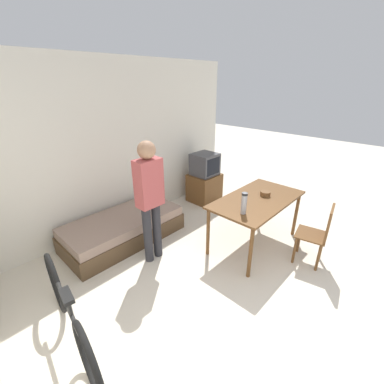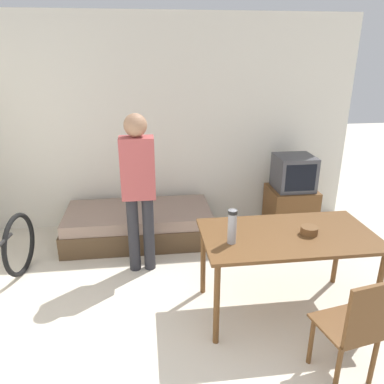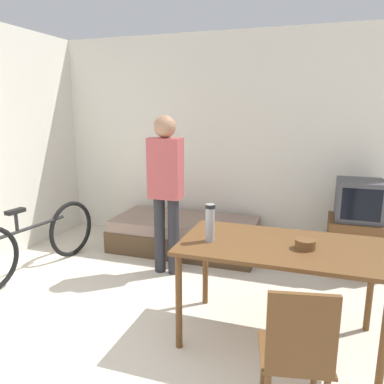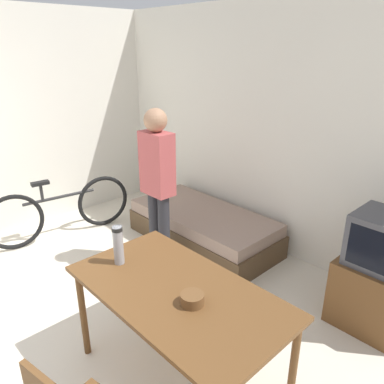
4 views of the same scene
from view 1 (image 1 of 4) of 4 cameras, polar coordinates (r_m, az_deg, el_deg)
ground_plane at (r=3.14m, az=23.06°, el=-27.63°), size 20.00×20.00×0.00m
wall_back at (r=4.34m, az=-17.78°, el=9.18°), size 5.30×0.06×2.70m
daybed at (r=4.23m, az=-14.90°, el=-7.84°), size 1.83×0.86×0.41m
tv at (r=5.30m, az=2.78°, el=2.75°), size 0.59×0.53×1.01m
dining_table at (r=3.87m, az=14.21°, el=-2.53°), size 1.49×0.81×0.78m
wooden_chair at (r=3.85m, az=26.36°, el=-8.09°), size 0.45×0.45×0.88m
bicycle at (r=2.89m, az=-25.63°, el=-23.46°), size 0.30×1.75×0.76m
person_standing at (r=3.37m, az=-9.39°, el=-0.58°), size 0.34×0.23×1.70m
thermos_flask at (r=3.31m, az=11.50°, el=-2.26°), size 0.08×0.08×0.29m
mate_bowl at (r=3.95m, az=15.98°, el=-0.33°), size 0.15×0.15×0.07m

